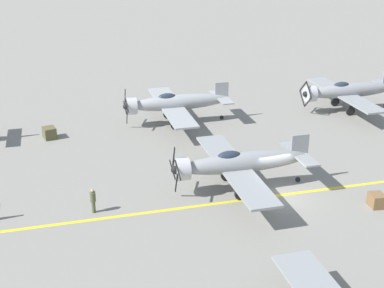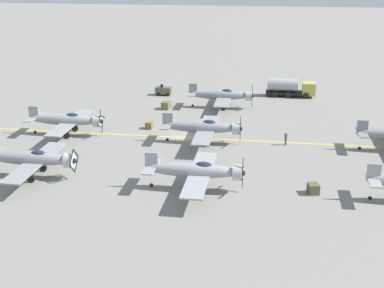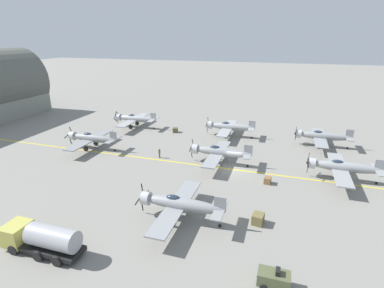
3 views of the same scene
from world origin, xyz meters
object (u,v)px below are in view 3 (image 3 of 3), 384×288
(airplane_near_center, at_px, (342,167))
(tow_tractor, at_px, (274,278))
(airplane_mid_right, at_px, (229,127))
(airplane_near_right, at_px, (322,136))
(ground_crew_walking, at_px, (159,153))
(supply_crate_mid_lane, at_px, (268,180))
(airplane_mid_left, at_px, (180,204))
(supply_crate_by_tanker, at_px, (258,219))
(supply_crate_outboard, at_px, (175,130))
(airplane_far_center, at_px, (92,138))
(airplane_mid_center, at_px, (219,152))
(airplane_far_right, at_px, (135,119))
(fuel_tanker, at_px, (42,238))

(airplane_near_center, xyz_separation_m, tow_tractor, (-22.78, 7.96, -1.22))
(airplane_mid_right, relative_size, airplane_near_center, 1.00)
(airplane_near_right, distance_m, ground_crew_walking, 29.91)
(ground_crew_walking, xyz_separation_m, supply_crate_mid_lane, (-4.02, -18.07, -0.47))
(airplane_mid_right, height_order, airplane_mid_left, airplane_mid_left)
(supply_crate_mid_lane, bearing_deg, supply_crate_by_tanker, 178.45)
(supply_crate_by_tanker, height_order, supply_crate_outboard, supply_crate_by_tanker)
(airplane_near_right, height_order, ground_crew_walking, airplane_near_right)
(airplane_far_center, bearing_deg, airplane_near_center, -81.46)
(airplane_mid_center, height_order, ground_crew_walking, airplane_mid_center)
(airplane_far_right, height_order, supply_crate_mid_lane, airplane_far_right)
(airplane_near_right, height_order, supply_crate_by_tanker, airplane_near_right)
(airplane_mid_center, xyz_separation_m, ground_crew_walking, (-0.67, 10.11, -1.10))
(airplane_near_right, height_order, tow_tractor, airplane_near_right)
(airplane_mid_center, xyz_separation_m, airplane_far_center, (-0.37, 23.44, -0.00))
(airplane_far_center, relative_size, tow_tractor, 4.62)
(supply_crate_by_tanker, bearing_deg, ground_crew_walking, 51.70)
(supply_crate_by_tanker, height_order, supply_crate_mid_lane, supply_crate_by_tanker)
(supply_crate_outboard, bearing_deg, fuel_tanker, -177.96)
(supply_crate_mid_lane, bearing_deg, airplane_far_right, 58.28)
(airplane_mid_right, height_order, airplane_mid_center, airplane_mid_center)
(airplane_near_center, relative_size, airplane_mid_center, 1.00)
(supply_crate_by_tanker, bearing_deg, airplane_mid_right, 17.01)
(airplane_far_right, height_order, airplane_near_center, airplane_near_center)
(airplane_far_right, relative_size, supply_crate_mid_lane, 11.17)
(airplane_near_right, bearing_deg, tow_tractor, 168.53)
(airplane_mid_center, bearing_deg, airplane_near_right, -53.95)
(supply_crate_by_tanker, distance_m, supply_crate_mid_lane, 10.04)
(airplane_mid_center, bearing_deg, airplane_far_center, 87.06)
(tow_tractor, height_order, supply_crate_outboard, tow_tractor)
(airplane_near_center, height_order, airplane_mid_center, airplane_mid_center)
(airplane_mid_right, height_order, airplane_far_center, airplane_far_center)
(airplane_mid_center, height_order, supply_crate_mid_lane, airplane_mid_center)
(tow_tractor, bearing_deg, supply_crate_mid_lane, 5.75)
(airplane_far_right, relative_size, airplane_mid_center, 1.00)
(airplane_far_center, bearing_deg, supply_crate_by_tanker, -106.12)
(supply_crate_by_tanker, bearing_deg, airplane_near_right, -16.75)
(airplane_mid_center, bearing_deg, supply_crate_by_tanker, -156.27)
(supply_crate_outboard, bearing_deg, supply_crate_by_tanker, -144.22)
(ground_crew_walking, bearing_deg, airplane_mid_center, -86.23)
(airplane_mid_left, height_order, fuel_tanker, airplane_mid_left)
(airplane_mid_right, distance_m, supply_crate_mid_lane, 21.07)
(airplane_far_center, distance_m, supply_crate_by_tanker, 34.31)
(airplane_mid_right, height_order, airplane_far_right, airplane_mid_right)
(supply_crate_by_tanker, xyz_separation_m, supply_crate_outboard, (28.13, 20.27, -0.08))
(airplane_mid_right, distance_m, airplane_mid_center, 14.28)
(ground_crew_walking, distance_m, supply_crate_mid_lane, 18.52)
(airplane_near_right, bearing_deg, fuel_tanker, 143.33)
(ground_crew_walking, bearing_deg, airplane_near_center, -89.52)
(airplane_far_center, xyz_separation_m, supply_crate_by_tanker, (-14.35, -31.13, -1.44))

